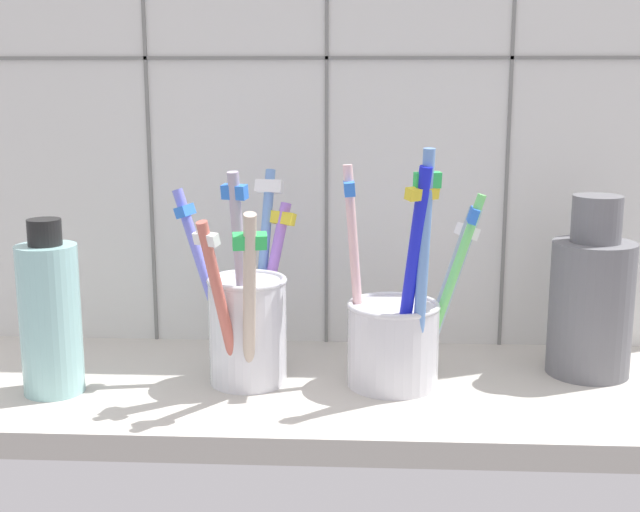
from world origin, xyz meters
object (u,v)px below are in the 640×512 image
(soap_bottle, at_px, (50,315))
(toothbrush_cup_right, at_px, (397,332))
(toothbrush_cup_left, at_px, (247,320))
(ceramic_vase, at_px, (591,299))

(soap_bottle, bearing_deg, toothbrush_cup_right, 5.56)
(toothbrush_cup_left, bearing_deg, toothbrush_cup_right, -0.49)
(toothbrush_cup_right, relative_size, ceramic_vase, 1.29)
(toothbrush_cup_left, height_order, toothbrush_cup_right, toothbrush_cup_right)
(toothbrush_cup_left, relative_size, toothbrush_cup_right, 0.91)
(toothbrush_cup_left, xyz_separation_m, ceramic_vase, (0.28, 0.04, 0.01))
(toothbrush_cup_left, bearing_deg, ceramic_vase, 7.77)
(toothbrush_cup_left, xyz_separation_m, toothbrush_cup_right, (0.12, -0.00, -0.01))
(toothbrush_cup_right, distance_m, ceramic_vase, 0.17)
(toothbrush_cup_right, bearing_deg, ceramic_vase, 13.77)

